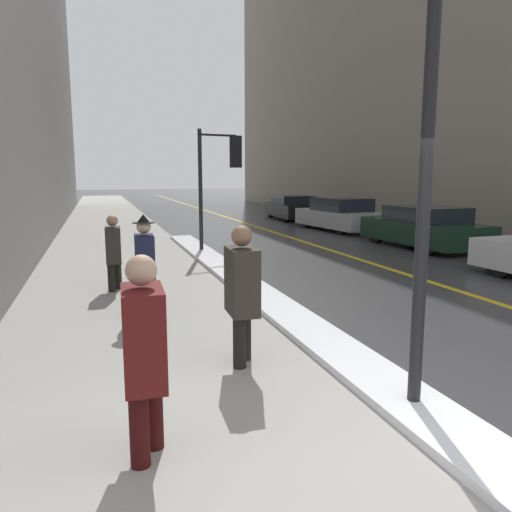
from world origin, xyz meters
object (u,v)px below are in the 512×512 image
Objects in this scene: lamp_post at (430,85)px; fire_hydrant at (241,265)px; pedestrian_in_fedora at (145,261)px; parked_car_dark_green at (424,228)px; pedestrian_in_glasses at (114,249)px; traffic_light_near at (223,165)px; pedestrian_with_shoulder_bag at (144,348)px; parked_car_silver at (340,215)px; pedestrian_nearside at (242,289)px; parked_car_black at (293,208)px.

lamp_post reaches higher than fire_hydrant.
fire_hydrant is at bearing 135.87° from pedestrian_in_fedora.
parked_car_dark_green is at bearing 53.67° from lamp_post.
pedestrian_in_glasses is 0.33× the size of parked_car_dark_green.
traffic_light_near is 4.77m from fire_hydrant.
pedestrian_in_glasses is (-0.03, 6.01, -0.08)m from pedestrian_with_shoulder_bag.
pedestrian_in_fedora reaches higher than parked_car_silver.
lamp_post is at bearing -103.71° from traffic_light_near.
lamp_post is at bearing 25.08° from pedestrian_in_glasses.
pedestrian_nearside is 14.96m from parked_car_silver.
pedestrian_in_fedora is (-0.87, 2.46, -0.03)m from pedestrian_nearside.
fire_hydrant is (-6.51, -8.28, -0.27)m from parked_car_silver.
pedestrian_nearside reaches higher than parked_car_black.
parked_car_dark_green is 1.01× the size of parked_car_black.
parked_car_dark_green is at bearing -176.28° from parked_car_black.
lamp_post is at bearing -90.47° from fire_hydrant.
pedestrian_in_fedora is 2.29× the size of fire_hydrant.
pedestrian_in_fedora is at bearing 118.82° from parked_car_dark_green.
pedestrian_with_shoulder_bag reaches higher than parked_car_silver.
parked_car_dark_green is 7.42m from fire_hydrant.
parked_car_dark_green is 6.23× the size of fire_hydrant.
pedestrian_with_shoulder_bag is at bearing 158.55° from parked_car_black.
parked_car_black is (6.70, 19.81, -2.37)m from lamp_post.
pedestrian_with_shoulder_bag is 4.13m from pedestrian_in_fedora.
pedestrian_nearside is at bearing 18.70° from pedestrian_in_glasses.
traffic_light_near is 2.38× the size of pedestrian_in_glasses.
parked_car_dark_green is (8.86, 5.15, -0.27)m from pedestrian_in_fedora.
pedestrian_with_shoulder_bag reaches higher than parked_car_black.
fire_hydrant is at bearing 95.21° from pedestrian_in_glasses.
pedestrian_with_shoulder_bag is 0.37× the size of parked_car_black.
pedestrian_with_shoulder_bag reaches higher than pedestrian_in_fedora.
pedestrian_in_fedora is at bearing -123.94° from traffic_light_near.
lamp_post is 7.03× the size of fire_hydrant.
traffic_light_near is 4.95× the size of fire_hydrant.
pedestrian_in_glasses reaches higher than parked_car_dark_green.
parked_car_dark_green is at bearing 135.95° from pedestrian_nearside.
parked_car_dark_green is at bearing 137.41° from pedestrian_with_shoulder_bag.
parked_car_black is (9.16, 19.86, -0.31)m from pedestrian_with_shoulder_bag.
traffic_light_near is 2.12× the size of pedestrian_nearside.
pedestrian_in_glasses reaches higher than parked_car_black.
pedestrian_with_shoulder_bag is 6.66m from fire_hydrant.
pedestrian_in_fedora is at bearing 177.08° from pedestrian_with_shoulder_bag.
pedestrian_nearside is at bearing 132.25° from parked_car_dark_green.
fire_hydrant is (-6.65, -13.72, -0.23)m from parked_car_black.
lamp_post is 1.13× the size of parked_car_dark_green.
lamp_post reaches higher than pedestrian_in_fedora.
parked_car_silver is (9.06, 8.41, -0.19)m from pedestrian_in_glasses.
lamp_post reaches higher than parked_car_dark_green.
traffic_light_near is at bearing 169.80° from pedestrian_nearside.
parked_car_dark_green is at bearing 176.65° from parked_car_silver.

